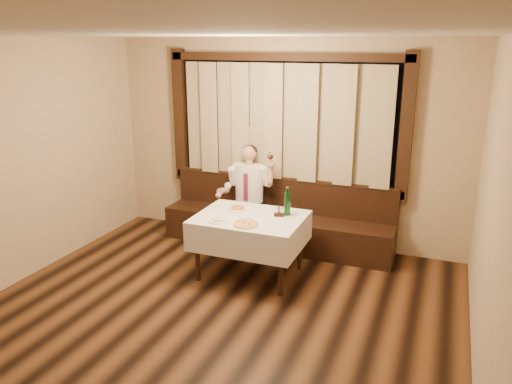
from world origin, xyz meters
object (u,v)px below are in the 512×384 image
at_px(pizza, 246,224).
at_px(pasta_cream, 219,218).
at_px(green_bottle, 287,203).
at_px(seated_man, 248,188).
at_px(banquette, 278,224).
at_px(dining_table, 250,225).
at_px(cruet_caddy, 279,213).
at_px(pasta_red, 238,207).

relative_size(pizza, pasta_cream, 1.16).
bearing_deg(green_bottle, seated_man, 138.02).
relative_size(banquette, pasta_cream, 12.38).
bearing_deg(pasta_cream, dining_table, 46.27).
distance_m(pasta_cream, seated_man, 1.23).
relative_size(green_bottle, seated_man, 0.25).
xyz_separation_m(pizza, cruet_caddy, (0.25, 0.42, 0.03)).
xyz_separation_m(pizza, pasta_red, (-0.30, 0.47, 0.02)).
height_order(pasta_red, green_bottle, green_bottle).
relative_size(pizza, green_bottle, 0.87).
xyz_separation_m(pizza, pasta_cream, (-0.34, 0.01, 0.02)).
xyz_separation_m(banquette, pasta_cream, (-0.27, -1.31, 0.48)).
bearing_deg(cruet_caddy, pizza, -135.91).
height_order(pizza, pasta_red, pasta_red).
distance_m(pizza, green_bottle, 0.62).
height_order(pasta_red, cruet_caddy, cruet_caddy).
distance_m(cruet_caddy, seated_man, 1.09).
height_order(banquette, dining_table, banquette).
distance_m(dining_table, seated_man, 1.03).
bearing_deg(pasta_red, banquette, 74.84).
xyz_separation_m(dining_table, pasta_red, (-0.23, 0.17, 0.14)).
bearing_deg(seated_man, pasta_cream, -83.37).
relative_size(pizza, cruet_caddy, 2.36).
distance_m(pizza, seated_man, 1.32).
distance_m(pasta_red, green_bottle, 0.64).
height_order(green_bottle, cruet_caddy, green_bottle).
height_order(banquette, cruet_caddy, banquette).
bearing_deg(banquette, pizza, -86.89).
xyz_separation_m(banquette, pizza, (0.07, -1.32, 0.46)).
bearing_deg(banquette, dining_table, -90.00).
distance_m(pizza, pasta_cream, 0.34).
bearing_deg(green_bottle, banquette, 115.88).
xyz_separation_m(dining_table, cruet_caddy, (0.32, 0.12, 0.15)).
bearing_deg(pasta_cream, pizza, -2.50).
bearing_deg(pasta_red, pasta_cream, -94.99).
bearing_deg(seated_man, pizza, -68.57).
relative_size(pasta_red, seated_man, 0.20).
distance_m(pasta_cream, cruet_caddy, 0.72).
bearing_deg(green_bottle, pasta_cream, -143.62).
bearing_deg(pizza, pasta_red, 122.79).
height_order(banquette, pasta_cream, banquette).
bearing_deg(dining_table, green_bottle, 27.72).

